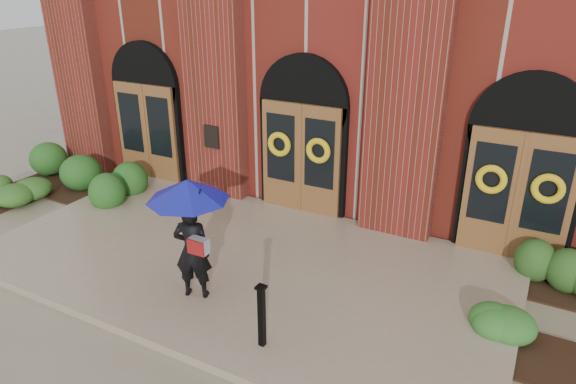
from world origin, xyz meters
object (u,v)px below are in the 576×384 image
Objects in this scene: metal_post at (262,315)px; hedge_wall_right at (545,266)px; man_with_umbrella at (190,217)px; hedge_wall_left at (73,175)px.

metal_post is 5.35m from hedge_wall_right.
hedge_wall_left is at bearing -42.66° from man_with_umbrella.
hedge_wall_left is at bearing 157.61° from metal_post.
hedge_wall_left is (-5.83, 2.51, -1.21)m from man_with_umbrella.
hedge_wall_left is (-7.50, 3.09, -0.26)m from metal_post.
metal_post is at bearing -22.39° from hedge_wall_left.
man_with_umbrella reaches higher than metal_post.
metal_post is 0.31× the size of hedge_wall_left.
man_with_umbrella is at bearing -23.24° from hedge_wall_left.
hedge_wall_right is at bearing 4.60° from hedge_wall_left.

